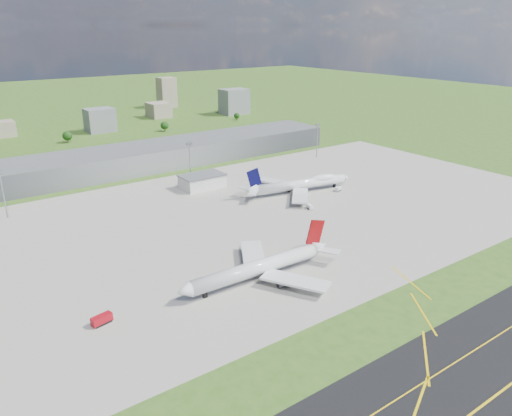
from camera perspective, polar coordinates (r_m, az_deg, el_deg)
ground at (r=353.40m, az=-11.63°, el=4.01°), size 1400.00×1400.00×0.00m
apron at (r=267.19m, az=0.34°, el=-0.85°), size 360.00×190.00×0.08m
terminal at (r=364.79m, az=-12.71°, el=5.65°), size 300.00×42.00×15.00m
ops_building at (r=313.66m, az=-6.16°, el=3.02°), size 26.00×16.00×8.00m
mast_west at (r=289.40m, az=-27.05°, el=2.25°), size 3.50×2.00×25.90m
mast_center at (r=322.66m, az=-7.60°, el=5.97°), size 3.50×2.00×25.90m
mast_east at (r=385.58m, az=7.03°, el=8.32°), size 3.50×2.00×25.90m
airliner_red_twin at (r=200.04m, az=0.62°, el=-6.76°), size 71.61×55.93×19.68m
airliner_blue_quad at (r=303.87m, az=5.16°, el=2.73°), size 71.53×55.35×18.81m
fire_truck at (r=181.56m, az=-17.21°, el=-12.11°), size 7.63×4.09×3.24m
tug_yellow at (r=210.70m, az=-1.20°, el=-6.63°), size 3.73×2.94×1.66m
van_white_near at (r=277.58m, az=6.15°, el=0.12°), size 3.29×5.18×2.46m
van_white_far at (r=310.11m, az=9.34°, el=2.14°), size 5.61×4.05×2.61m
bldg_cw at (r=514.80m, az=-26.96°, el=8.06°), size 20.00×18.00×14.00m
bldg_c at (r=503.95m, az=-17.41°, el=9.57°), size 26.00×20.00×22.00m
bldg_ce at (r=570.42m, az=-11.05°, el=10.94°), size 22.00×24.00×16.00m
bldg_e at (r=582.24m, az=-2.51°, el=12.06°), size 30.00×22.00×28.00m
bldg_tall_e at (r=639.73m, az=-10.17°, el=12.87°), size 20.00×18.00×36.00m
tree_c at (r=465.29m, az=-20.77°, el=7.71°), size 8.10×8.10×9.90m
tree_e at (r=491.35m, az=-10.41°, el=9.24°), size 7.65×7.65×9.35m
tree_far_e at (r=543.95m, az=-2.21°, el=10.49°), size 6.30×6.30×7.70m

